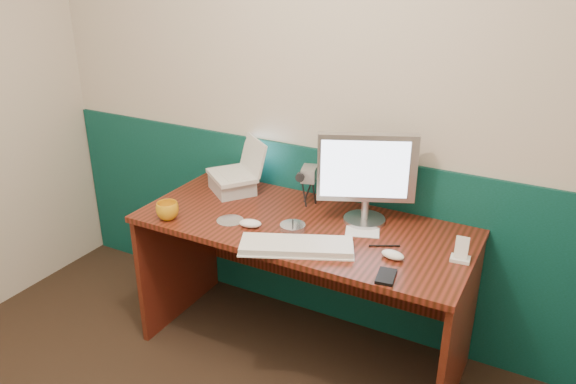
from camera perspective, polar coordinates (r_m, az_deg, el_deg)
The scene contains 18 objects.
back_wall at distance 2.84m, azimuth 4.39°, elevation 9.03°, with size 3.50×0.04×2.50m, color beige.
wainscot at distance 3.10m, azimuth 3.88°, elevation -4.58°, with size 3.48×0.02×1.00m, color #08372A.
desk at distance 2.87m, azimuth 1.44°, elevation -9.92°, with size 1.60×0.70×0.75m, color #351509.
laptop_riser at distance 3.03m, azimuth -5.70°, elevation 0.77°, with size 0.23×0.20×0.08m, color silver.
laptop at distance 2.98m, azimuth -5.82°, elevation 3.48°, with size 0.27×0.21×0.22m, color silver, non-canonical shape.
monitor at distance 2.63m, azimuth 8.02°, elevation 1.47°, with size 0.46×0.13×0.46m, color #B5B5BA, non-canonical shape.
keyboard at distance 2.45m, azimuth 0.86°, elevation -5.58°, with size 0.49×0.16×0.03m, color white.
mouse_right at distance 2.42m, azimuth 10.60°, elevation -6.29°, with size 0.10×0.06×0.03m, color white.
mouse_left at distance 2.65m, azimuth -3.86°, elevation -3.20°, with size 0.11×0.06×0.04m, color white.
mug at distance 2.77m, azimuth -12.15°, elevation -1.87°, with size 0.11×0.11×0.09m, color orange.
camcorder at distance 2.85m, azimuth 2.14°, elevation 0.46°, with size 0.08×0.12×0.18m, color #ABAAAF, non-canonical shape.
cd_spindle at distance 2.62m, azimuth 0.48°, elevation -3.56°, with size 0.12×0.12×0.02m, color silver.
cd_loose_a at distance 2.72m, azimuth -5.90°, elevation -2.88°, with size 0.13×0.13×0.00m, color silver.
pen at distance 2.51m, azimuth 9.77°, elevation -5.40°, with size 0.01×0.01×0.14m, color black.
papers at distance 2.62m, azimuth 7.56°, elevation -4.06°, with size 0.15×0.10×0.00m, color silver.
dock at distance 2.48m, azimuth 17.09°, elevation -6.52°, with size 0.08×0.06×0.01m, color white.
music_player at distance 2.45m, azimuth 17.24°, elevation -5.41°, with size 0.05×0.01×0.09m, color white.
pda at distance 2.29m, azimuth 9.93°, elevation -8.45°, with size 0.07×0.12×0.01m, color black.
Camera 1 is at (1.11, -0.77, 1.95)m, focal length 35.00 mm.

